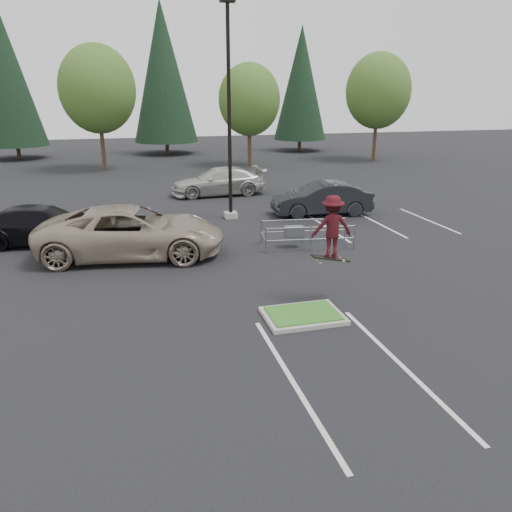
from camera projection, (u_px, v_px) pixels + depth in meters
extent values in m
plane|color=black|center=(303.00, 318.00, 14.17)|extent=(120.00, 120.00, 0.00)
cube|color=gray|center=(303.00, 316.00, 14.15)|extent=(2.20, 1.60, 0.12)
cube|color=#2F621F|center=(303.00, 313.00, 14.13)|extent=(1.95, 1.35, 0.05)
cube|color=silver|center=(131.00, 242.00, 21.32)|extent=(0.12, 5.20, 0.01)
cube|color=silver|center=(65.00, 246.00, 20.66)|extent=(0.12, 5.20, 0.01)
cube|color=silver|center=(327.00, 227.00, 23.52)|extent=(0.12, 5.20, 0.01)
cube|color=silver|center=(379.00, 224.00, 24.19)|extent=(0.12, 5.20, 0.01)
cube|color=silver|center=(428.00, 220.00, 24.85)|extent=(0.12, 5.20, 0.01)
cube|color=silver|center=(292.00, 381.00, 11.09)|extent=(0.12, 6.00, 0.01)
cube|color=silver|center=(401.00, 364.00, 11.75)|extent=(0.12, 6.00, 0.01)
cube|color=gray|center=(231.00, 215.00, 25.25)|extent=(0.60, 0.60, 0.30)
cylinder|color=black|center=(229.00, 116.00, 23.72)|extent=(0.18, 0.18, 10.00)
cylinder|color=#38281C|center=(103.00, 148.00, 40.12)|extent=(0.32, 0.32, 3.50)
ellipsoid|color=#376826|center=(97.00, 89.00, 38.70)|extent=(5.89, 5.89, 6.77)
sphere|color=#376826|center=(106.00, 99.00, 38.80)|extent=(3.68, 3.68, 3.68)
sphere|color=#376826|center=(92.00, 97.00, 39.12)|extent=(4.05, 4.05, 4.05)
cylinder|color=#38281C|center=(249.00, 148.00, 42.49)|extent=(0.32, 0.32, 3.04)
ellipsoid|color=#376826|center=(249.00, 100.00, 41.25)|extent=(5.12, 5.12, 5.89)
sphere|color=#376826|center=(257.00, 108.00, 41.33)|extent=(3.20, 3.20, 3.20)
sphere|color=#376826|center=(242.00, 106.00, 41.65)|extent=(3.52, 3.52, 3.52)
cylinder|color=#38281C|center=(374.00, 141.00, 45.82)|extent=(0.32, 0.32, 3.42)
ellipsoid|color=#376826|center=(378.00, 91.00, 44.44)|extent=(5.76, 5.76, 6.62)
sphere|color=#376826|center=(385.00, 99.00, 44.53)|extent=(3.60, 3.60, 3.60)
sphere|color=#376826|center=(371.00, 97.00, 44.85)|extent=(3.96, 3.96, 3.96)
cylinder|color=#38281C|center=(19.00, 152.00, 47.23)|extent=(0.36, 0.36, 1.20)
cone|color=black|center=(8.00, 80.00, 45.18)|extent=(5.72, 5.72, 11.80)
cylinder|color=#38281C|center=(167.00, 148.00, 51.12)|extent=(0.36, 0.36, 1.20)
cone|color=black|center=(163.00, 72.00, 48.83)|extent=(6.38, 6.38, 13.30)
cylinder|color=#38281C|center=(299.00, 145.00, 53.63)|extent=(0.36, 0.36, 1.20)
cone|color=black|center=(301.00, 84.00, 51.66)|extent=(5.50, 5.50, 11.30)
cylinder|color=gray|center=(266.00, 240.00, 19.67)|extent=(0.05, 0.05, 1.04)
cylinder|color=gray|center=(261.00, 232.00, 20.86)|extent=(0.05, 0.05, 1.04)
cylinder|color=gray|center=(311.00, 239.00, 19.89)|extent=(0.05, 0.05, 1.04)
cylinder|color=gray|center=(304.00, 230.00, 21.08)|extent=(0.05, 0.05, 1.04)
cylinder|color=gray|center=(354.00, 237.00, 20.11)|extent=(0.05, 0.05, 1.04)
cylinder|color=gray|center=(345.00, 229.00, 21.30)|extent=(0.05, 0.05, 1.04)
cylinder|color=gray|center=(311.00, 239.00, 19.90)|extent=(3.59, 0.53, 0.05)
cylinder|color=gray|center=(311.00, 227.00, 19.74)|extent=(3.59, 0.53, 0.05)
cylinder|color=gray|center=(304.00, 231.00, 21.09)|extent=(3.59, 0.53, 0.05)
cylinder|color=gray|center=(304.00, 220.00, 20.93)|extent=(3.59, 0.53, 0.05)
cube|color=gray|center=(294.00, 232.00, 20.38)|extent=(0.82, 0.57, 0.43)
cube|color=black|center=(331.00, 258.00, 14.95)|extent=(1.23, 0.45, 0.31)
cylinder|color=beige|center=(320.00, 263.00, 14.77)|extent=(0.07, 0.04, 0.07)
cylinder|color=beige|center=(317.00, 260.00, 15.00)|extent=(0.07, 0.04, 0.07)
cylinder|color=beige|center=(344.00, 261.00, 14.95)|extent=(0.07, 0.04, 0.07)
cylinder|color=beige|center=(340.00, 258.00, 15.18)|extent=(0.07, 0.04, 0.07)
imported|color=maroon|center=(332.00, 227.00, 14.64)|extent=(1.27, 0.82, 1.87)
imported|color=gray|center=(131.00, 232.00, 19.18)|extent=(7.44, 4.29, 1.95)
imported|color=black|center=(43.00, 225.00, 20.80)|extent=(5.80, 3.08, 1.60)
imported|color=black|center=(322.00, 199.00, 25.73)|extent=(5.22, 2.21, 1.68)
imported|color=#B3B4AF|center=(218.00, 181.00, 30.66)|extent=(5.80, 2.51, 1.66)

